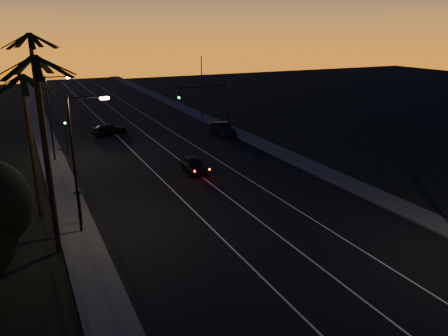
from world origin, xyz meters
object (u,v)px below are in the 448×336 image
signal_mast (211,99)px  right_car (223,129)px  cross_car (109,130)px  lead_car (194,165)px

signal_mast → right_car: (1.86, 0.60, -3.97)m
signal_mast → right_car: 4.43m
right_car → cross_car: size_ratio=1.00×
signal_mast → right_car: bearing=18.0°
lead_car → cross_car: bearing=102.3°
signal_mast → cross_car: bearing=146.6°
right_car → lead_car: bearing=-125.8°
signal_mast → right_car: size_ratio=1.45×
right_car → cross_car: bearing=152.8°
right_car → cross_car: right_car is taller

